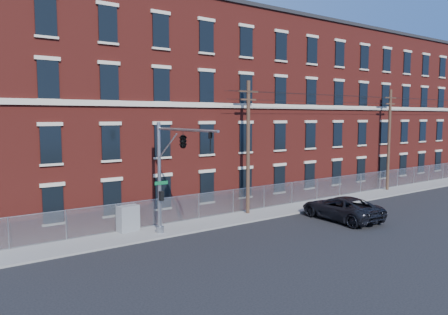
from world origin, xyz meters
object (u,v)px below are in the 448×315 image
at_px(pickup_truck, 341,208).
at_px(utility_cabinet, 128,218).
at_px(utility_pole_near, 248,145).
at_px(traffic_signal_mast, 177,152).

bearing_deg(pickup_truck, utility_cabinet, -19.07).
height_order(pickup_truck, utility_cabinet, utility_cabinet).
height_order(utility_pole_near, pickup_truck, utility_pole_near).
distance_m(pickup_truck, utility_cabinet, 15.07).
xyz_separation_m(pickup_truck, utility_cabinet, (-13.98, 5.62, 0.09)).
bearing_deg(traffic_signal_mast, pickup_truck, -8.21).
distance_m(traffic_signal_mast, utility_cabinet, 6.04).
height_order(traffic_signal_mast, utility_cabinet, traffic_signal_mast).
xyz_separation_m(traffic_signal_mast, utility_pole_near, (8.00, 3.42, -0.05)).
height_order(traffic_signal_mast, utility_pole_near, utility_pole_near).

